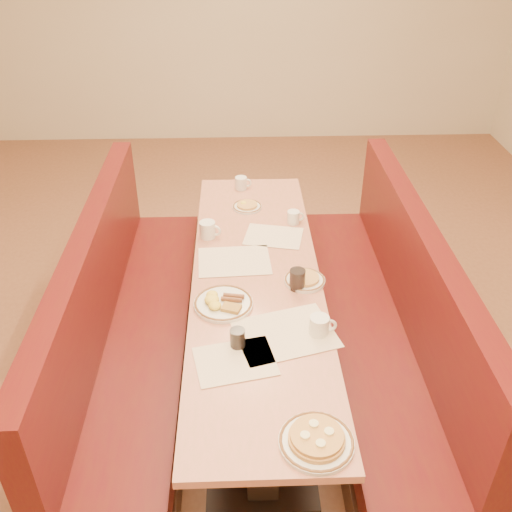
{
  "coord_description": "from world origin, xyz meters",
  "views": [
    {
      "loc": [
        -0.09,
        -2.53,
        2.55
      ],
      "look_at": [
        0.0,
        0.08,
        0.85
      ],
      "focal_mm": 40.0,
      "sensor_mm": 36.0,
      "label": 1
    }
  ],
  "objects_px": {
    "diner_table": "(256,332)",
    "coffee_mug_d": "(241,183)",
    "coffee_mug_a": "(320,325)",
    "booth_right": "(381,330)",
    "pancake_plate": "(317,440)",
    "booth_left": "(130,336)",
    "eggs_plate": "(222,303)",
    "soda_tumbler_mid": "(297,279)",
    "soda_tumbler_near": "(238,338)",
    "coffee_mug_c": "(294,217)",
    "coffee_mug_b": "(208,229)"
  },
  "relations": [
    {
      "from": "coffee_mug_a",
      "to": "coffee_mug_d",
      "type": "height_order",
      "value": "coffee_mug_a"
    },
    {
      "from": "coffee_mug_c",
      "to": "coffee_mug_d",
      "type": "height_order",
      "value": "coffee_mug_d"
    },
    {
      "from": "coffee_mug_c",
      "to": "soda_tumbler_mid",
      "type": "distance_m",
      "value": 0.7
    },
    {
      "from": "pancake_plate",
      "to": "soda_tumbler_near",
      "type": "height_order",
      "value": "soda_tumbler_near"
    },
    {
      "from": "booth_left",
      "to": "coffee_mug_b",
      "type": "relative_size",
      "value": 18.68
    },
    {
      "from": "booth_left",
      "to": "coffee_mug_d",
      "type": "relative_size",
      "value": 21.42
    },
    {
      "from": "eggs_plate",
      "to": "soda_tumbler_mid",
      "type": "distance_m",
      "value": 0.42
    },
    {
      "from": "diner_table",
      "to": "eggs_plate",
      "type": "relative_size",
      "value": 8.25
    },
    {
      "from": "eggs_plate",
      "to": "soda_tumbler_mid",
      "type": "relative_size",
      "value": 2.64
    },
    {
      "from": "diner_table",
      "to": "coffee_mug_c",
      "type": "bearing_deg",
      "value": 66.88
    },
    {
      "from": "booth_left",
      "to": "coffee_mug_c",
      "type": "xyz_separation_m",
      "value": [
        0.99,
        0.6,
        0.43
      ]
    },
    {
      "from": "diner_table",
      "to": "coffee_mug_d",
      "type": "bearing_deg",
      "value": 93.4
    },
    {
      "from": "soda_tumbler_near",
      "to": "pancake_plate",
      "type": "bearing_deg",
      "value": -62.28
    },
    {
      "from": "coffee_mug_b",
      "to": "diner_table",
      "type": "bearing_deg",
      "value": -40.89
    },
    {
      "from": "diner_table",
      "to": "soda_tumbler_near",
      "type": "height_order",
      "value": "soda_tumbler_near"
    },
    {
      "from": "booth_left",
      "to": "coffee_mug_d",
      "type": "height_order",
      "value": "booth_left"
    },
    {
      "from": "pancake_plate",
      "to": "coffee_mug_b",
      "type": "relative_size",
      "value": 2.19
    },
    {
      "from": "diner_table",
      "to": "booth_right",
      "type": "height_order",
      "value": "booth_right"
    },
    {
      "from": "pancake_plate",
      "to": "soda_tumbler_near",
      "type": "xyz_separation_m",
      "value": [
        -0.3,
        0.56,
        0.03
      ]
    },
    {
      "from": "diner_table",
      "to": "coffee_mug_c",
      "type": "xyz_separation_m",
      "value": [
        0.26,
        0.6,
        0.42
      ]
    },
    {
      "from": "booth_left",
      "to": "coffee_mug_c",
      "type": "height_order",
      "value": "booth_left"
    },
    {
      "from": "pancake_plate",
      "to": "coffee_mug_d",
      "type": "relative_size",
      "value": 2.51
    },
    {
      "from": "coffee_mug_a",
      "to": "booth_right",
      "type": "bearing_deg",
      "value": 45.85
    },
    {
      "from": "pancake_plate",
      "to": "soda_tumbler_mid",
      "type": "relative_size",
      "value": 2.56
    },
    {
      "from": "coffee_mug_b",
      "to": "booth_right",
      "type": "bearing_deg",
      "value": -6.46
    },
    {
      "from": "diner_table",
      "to": "coffee_mug_d",
      "type": "relative_size",
      "value": 21.42
    },
    {
      "from": "coffee_mug_d",
      "to": "soda_tumbler_near",
      "type": "height_order",
      "value": "soda_tumbler_near"
    },
    {
      "from": "diner_table",
      "to": "coffee_mug_c",
      "type": "distance_m",
      "value": 0.78
    },
    {
      "from": "booth_left",
      "to": "coffee_mug_c",
      "type": "relative_size",
      "value": 22.78
    },
    {
      "from": "booth_right",
      "to": "booth_left",
      "type": "bearing_deg",
      "value": 180.0
    },
    {
      "from": "coffee_mug_a",
      "to": "soda_tumbler_mid",
      "type": "relative_size",
      "value": 1.15
    },
    {
      "from": "soda_tumbler_near",
      "to": "soda_tumbler_mid",
      "type": "bearing_deg",
      "value": 54.27
    },
    {
      "from": "booth_left",
      "to": "pancake_plate",
      "type": "bearing_deg",
      "value": -50.05
    },
    {
      "from": "diner_table",
      "to": "coffee_mug_b",
      "type": "bearing_deg",
      "value": 121.46
    },
    {
      "from": "diner_table",
      "to": "pancake_plate",
      "type": "relative_size",
      "value": 8.53
    },
    {
      "from": "coffee_mug_a",
      "to": "pancake_plate",
      "type": "bearing_deg",
      "value": -98.53
    },
    {
      "from": "coffee_mug_a",
      "to": "soda_tumbler_near",
      "type": "bearing_deg",
      "value": -169.42
    },
    {
      "from": "diner_table",
      "to": "soda_tumbler_mid",
      "type": "distance_m",
      "value": 0.49
    },
    {
      "from": "soda_tumbler_mid",
      "to": "coffee_mug_c",
      "type": "bearing_deg",
      "value": 86.24
    },
    {
      "from": "coffee_mug_b",
      "to": "soda_tumbler_near",
      "type": "xyz_separation_m",
      "value": [
        0.17,
        -0.99,
        -0.01
      ]
    },
    {
      "from": "booth_left",
      "to": "pancake_plate",
      "type": "relative_size",
      "value": 8.53
    },
    {
      "from": "eggs_plate",
      "to": "coffee_mug_b",
      "type": "height_order",
      "value": "coffee_mug_b"
    },
    {
      "from": "booth_left",
      "to": "pancake_plate",
      "type": "height_order",
      "value": "booth_left"
    },
    {
      "from": "coffee_mug_d",
      "to": "soda_tumbler_near",
      "type": "bearing_deg",
      "value": -92.83
    },
    {
      "from": "coffee_mug_b",
      "to": "coffee_mug_a",
      "type": "bearing_deg",
      "value": -40.86
    },
    {
      "from": "coffee_mug_d",
      "to": "soda_tumbler_near",
      "type": "xyz_separation_m",
      "value": [
        -0.04,
        -1.64,
        0.0
      ]
    },
    {
      "from": "booth_left",
      "to": "booth_right",
      "type": "height_order",
      "value": "same"
    },
    {
      "from": "eggs_plate",
      "to": "coffee_mug_c",
      "type": "height_order",
      "value": "coffee_mug_c"
    },
    {
      "from": "diner_table",
      "to": "soda_tumbler_mid",
      "type": "height_order",
      "value": "soda_tumbler_mid"
    },
    {
      "from": "booth_left",
      "to": "soda_tumbler_mid",
      "type": "bearing_deg",
      "value": -5.6
    }
  ]
}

